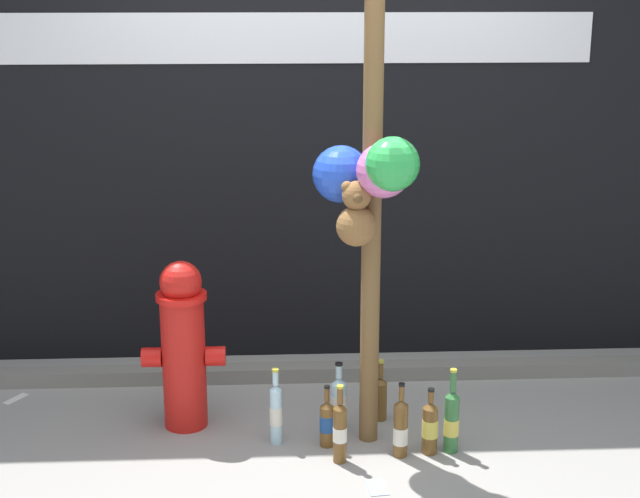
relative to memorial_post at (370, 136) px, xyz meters
name	(u,v)px	position (x,y,z in m)	size (l,w,h in m)	color
ground_plane	(333,464)	(-0.16, -0.20, -1.46)	(14.00, 14.00, 0.00)	gray
building_wall	(318,85)	(-0.16, 1.22, 0.09)	(10.00, 0.21, 3.09)	black
curb_strip	(323,372)	(-0.16, 0.76, -1.42)	(8.00, 0.12, 0.08)	slate
memorial_post	(370,136)	(0.00, 0.00, 0.00)	(0.61, 0.50, 2.60)	brown
fire_hydrant	(183,344)	(-0.86, 0.24, -1.03)	(0.40, 0.24, 0.83)	red
bottle_0	(327,423)	(-0.18, -0.01, -1.34)	(0.07, 0.07, 0.30)	brown
bottle_1	(380,396)	(0.09, 0.25, -1.33)	(0.07, 0.07, 0.31)	brown
bottle_2	(339,403)	(-0.12, 0.14, -1.31)	(0.08, 0.08, 0.35)	#B2DBEA
bottle_3	(276,413)	(-0.42, 0.03, -1.30)	(0.06, 0.06, 0.37)	#B2DBEA
bottle_4	(452,421)	(0.39, -0.10, -1.30)	(0.07, 0.07, 0.41)	#337038
bottle_5	(401,428)	(0.15, -0.13, -1.32)	(0.07, 0.07, 0.36)	brown
bottle_6	(340,431)	(-0.13, -0.17, -1.31)	(0.06, 0.06, 0.37)	brown
bottle_7	(430,427)	(0.29, -0.11, -1.33)	(0.07, 0.07, 0.32)	brown
litter_0	(16,399)	(-1.77, 0.57, -1.45)	(0.15, 0.04, 0.01)	silver
litter_1	(377,487)	(0.01, -0.41, -1.45)	(0.14, 0.08, 0.01)	#8C99B2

